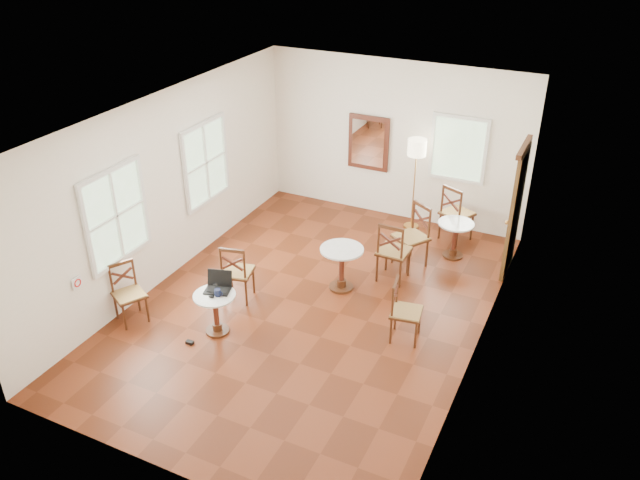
{
  "coord_description": "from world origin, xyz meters",
  "views": [
    {
      "loc": [
        3.58,
        -7.19,
        5.57
      ],
      "look_at": [
        0.0,
        0.3,
        1.0
      ],
      "focal_mm": 35.75,
      "sensor_mm": 36.0,
      "label": 1
    }
  ],
  "objects_px": {
    "chair_near_a": "(237,272)",
    "chair_near_b": "(129,293)",
    "cafe_table_mid": "(342,264)",
    "cafe_table_back": "(455,236)",
    "chair_mid_a": "(393,251)",
    "chair_mid_b": "(405,311)",
    "power_adapter": "(190,342)",
    "cafe_table_near": "(216,309)",
    "water_glass": "(216,287)",
    "navy_mug": "(218,293)",
    "floor_lamp": "(417,154)",
    "chair_back_b": "(412,236)",
    "mouse": "(211,296)",
    "laptop": "(219,285)",
    "chair_back_a": "(456,213)"
  },
  "relations": [
    {
      "from": "navy_mug",
      "to": "power_adapter",
      "type": "height_order",
      "value": "navy_mug"
    },
    {
      "from": "chair_near_a",
      "to": "laptop",
      "type": "bearing_deg",
      "value": 88.79
    },
    {
      "from": "chair_mid_b",
      "to": "power_adapter",
      "type": "distance_m",
      "value": 3.03
    },
    {
      "from": "cafe_table_near",
      "to": "cafe_table_back",
      "type": "height_order",
      "value": "cafe_table_back"
    },
    {
      "from": "chair_near_b",
      "to": "power_adapter",
      "type": "distance_m",
      "value": 1.19
    },
    {
      "from": "chair_mid_b",
      "to": "mouse",
      "type": "relative_size",
      "value": 9.73
    },
    {
      "from": "cafe_table_mid",
      "to": "chair_near_b",
      "type": "relative_size",
      "value": 0.79
    },
    {
      "from": "chair_back_a",
      "to": "mouse",
      "type": "relative_size",
      "value": 11.28
    },
    {
      "from": "cafe_table_near",
      "to": "chair_near_b",
      "type": "height_order",
      "value": "chair_near_b"
    },
    {
      "from": "chair_back_a",
      "to": "laptop",
      "type": "xyz_separation_m",
      "value": [
        -2.35,
        -4.01,
        0.16
      ]
    },
    {
      "from": "water_glass",
      "to": "chair_mid_a",
      "type": "bearing_deg",
      "value": 51.74
    },
    {
      "from": "chair_mid_b",
      "to": "chair_mid_a",
      "type": "bearing_deg",
      "value": 16.56
    },
    {
      "from": "chair_back_a",
      "to": "cafe_table_back",
      "type": "bearing_deg",
      "value": 128.96
    },
    {
      "from": "chair_near_a",
      "to": "navy_mug",
      "type": "height_order",
      "value": "chair_near_a"
    },
    {
      "from": "cafe_table_back",
      "to": "chair_mid_a",
      "type": "xyz_separation_m",
      "value": [
        -0.7,
        -1.16,
        0.12
      ]
    },
    {
      "from": "chair_near_b",
      "to": "chair_back_b",
      "type": "height_order",
      "value": "chair_back_b"
    },
    {
      "from": "chair_near_b",
      "to": "cafe_table_mid",
      "type": "bearing_deg",
      "value": -20.5
    },
    {
      "from": "chair_back_a",
      "to": "laptop",
      "type": "distance_m",
      "value": 4.65
    },
    {
      "from": "chair_mid_a",
      "to": "cafe_table_mid",
      "type": "bearing_deg",
      "value": 44.78
    },
    {
      "from": "chair_near_b",
      "to": "floor_lamp",
      "type": "height_order",
      "value": "floor_lamp"
    },
    {
      "from": "mouse",
      "to": "cafe_table_mid",
      "type": "bearing_deg",
      "value": 47.81
    },
    {
      "from": "cafe_table_near",
      "to": "chair_near_b",
      "type": "distance_m",
      "value": 1.33
    },
    {
      "from": "laptop",
      "to": "mouse",
      "type": "bearing_deg",
      "value": -98.83
    },
    {
      "from": "cafe_table_mid",
      "to": "mouse",
      "type": "xyz_separation_m",
      "value": [
        -1.14,
        -1.89,
        0.2
      ]
    },
    {
      "from": "chair_near_b",
      "to": "chair_back_b",
      "type": "xyz_separation_m",
      "value": [
        3.19,
        3.29,
        0.08
      ]
    },
    {
      "from": "chair_near_a",
      "to": "chair_near_b",
      "type": "xyz_separation_m",
      "value": [
        -1.13,
        -1.14,
        -0.03
      ]
    },
    {
      "from": "cafe_table_back",
      "to": "laptop",
      "type": "bearing_deg",
      "value": -126.23
    },
    {
      "from": "cafe_table_near",
      "to": "navy_mug",
      "type": "xyz_separation_m",
      "value": [
        0.06,
        0.0,
        0.29
      ]
    },
    {
      "from": "cafe_table_mid",
      "to": "laptop",
      "type": "distance_m",
      "value": 2.04
    },
    {
      "from": "water_glass",
      "to": "power_adapter",
      "type": "height_order",
      "value": "water_glass"
    },
    {
      "from": "chair_back_b",
      "to": "navy_mug",
      "type": "height_order",
      "value": "chair_back_b"
    },
    {
      "from": "floor_lamp",
      "to": "cafe_table_back",
      "type": "bearing_deg",
      "value": -36.34
    },
    {
      "from": "cafe_table_back",
      "to": "floor_lamp",
      "type": "height_order",
      "value": "floor_lamp"
    },
    {
      "from": "cafe_table_near",
      "to": "chair_near_b",
      "type": "bearing_deg",
      "value": -167.42
    },
    {
      "from": "chair_back_b",
      "to": "navy_mug",
      "type": "relative_size",
      "value": 8.18
    },
    {
      "from": "chair_back_a",
      "to": "chair_mid_b",
      "type": "bearing_deg",
      "value": 117.12
    },
    {
      "from": "chair_mid_a",
      "to": "water_glass",
      "type": "xyz_separation_m",
      "value": [
        -1.82,
        -2.3,
        0.16
      ]
    },
    {
      "from": "cafe_table_near",
      "to": "laptop",
      "type": "bearing_deg",
      "value": 99.9
    },
    {
      "from": "floor_lamp",
      "to": "cafe_table_mid",
      "type": "bearing_deg",
      "value": -97.63
    },
    {
      "from": "cafe_table_near",
      "to": "chair_back_b",
      "type": "xyz_separation_m",
      "value": [
        1.89,
        3.0,
        0.14
      ]
    },
    {
      "from": "cafe_table_near",
      "to": "chair_mid_a",
      "type": "bearing_deg",
      "value": 53.6
    },
    {
      "from": "chair_mid_a",
      "to": "navy_mug",
      "type": "distance_m",
      "value": 2.96
    },
    {
      "from": "power_adapter",
      "to": "cafe_table_back",
      "type": "bearing_deg",
      "value": 56.14
    },
    {
      "from": "laptop",
      "to": "mouse",
      "type": "height_order",
      "value": "laptop"
    },
    {
      "from": "cafe_table_near",
      "to": "chair_mid_b",
      "type": "distance_m",
      "value": 2.65
    },
    {
      "from": "cafe_table_back",
      "to": "water_glass",
      "type": "xyz_separation_m",
      "value": [
        -2.52,
        -3.47,
        0.28
      ]
    },
    {
      "from": "cafe_table_back",
      "to": "chair_mid_a",
      "type": "distance_m",
      "value": 1.36
    },
    {
      "from": "chair_near_a",
      "to": "power_adapter",
      "type": "distance_m",
      "value": 1.34
    },
    {
      "from": "chair_near_b",
      "to": "navy_mug",
      "type": "distance_m",
      "value": 1.41
    },
    {
      "from": "chair_mid_a",
      "to": "chair_mid_b",
      "type": "relative_size",
      "value": 1.14
    }
  ]
}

